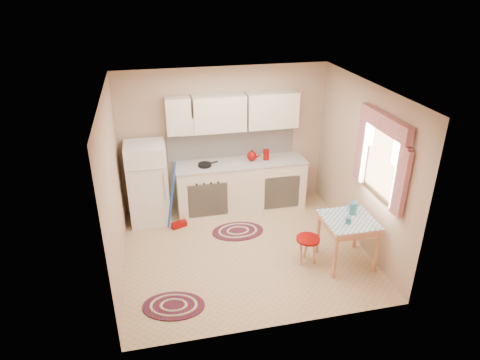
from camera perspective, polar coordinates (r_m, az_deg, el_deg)
name	(u,v)px	position (r m, az deg, el deg)	size (l,w,h in m)	color
room_shell	(252,148)	(6.14, 1.61, 4.31)	(3.64, 3.60, 2.52)	tan
fridge	(148,183)	(7.27, -12.18, -0.46)	(0.65, 0.60, 1.40)	white
broom	(177,196)	(7.01, -8.40, -2.08)	(0.28, 0.12, 1.20)	blue
base_cabinets	(241,187)	(7.57, 0.08, -0.90)	(2.25, 0.60, 0.88)	white
countertop	(241,163)	(7.38, 0.08, 2.29)	(2.27, 0.62, 0.04)	#B1AEA8
frying_pan	(205,165)	(7.21, -4.72, 2.02)	(0.22, 0.22, 0.05)	black
red_kettle	(252,156)	(7.37, 1.59, 3.23)	(0.19, 0.17, 0.19)	#860604
red_canister	(266,155)	(7.44, 3.50, 3.30)	(0.10, 0.10, 0.16)	#860604
table	(346,241)	(6.43, 13.98, -7.89)	(0.72, 0.72, 0.72)	tan
stool	(307,250)	(6.39, 8.94, -9.22)	(0.34, 0.34, 0.42)	#860604
coffee_pot	(353,207)	(6.32, 14.89, -3.48)	(0.13, 0.11, 0.25)	#2A6F80
mug	(348,221)	(6.12, 14.25, -5.28)	(0.07, 0.07, 0.10)	#2A6F80
rug_center	(238,231)	(7.11, -0.29, -6.84)	(0.86, 0.57, 0.02)	maroon
rug_left	(174,306)	(5.78, -8.84, -16.25)	(0.80, 0.54, 0.02)	maroon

